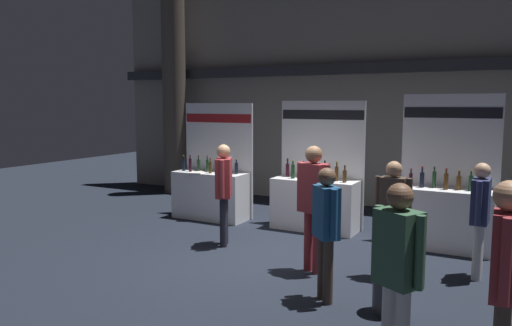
% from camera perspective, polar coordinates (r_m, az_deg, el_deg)
% --- Properties ---
extents(ground_plane, '(27.18, 27.18, 0.00)m').
position_cam_1_polar(ground_plane, '(7.93, 1.17, -10.81)').
color(ground_plane, black).
extents(hall_colonnade, '(13.59, 1.22, 5.82)m').
position_cam_1_polar(hall_colonnade, '(11.89, 11.58, 8.99)').
color(hall_colonnade, gray).
rests_on(hall_colonnade, ground_plane).
extents(exhibitor_booth_0, '(1.65, 0.75, 2.42)m').
position_cam_1_polar(exhibitor_booth_0, '(10.45, -5.15, -3.10)').
color(exhibitor_booth_0, white).
rests_on(exhibitor_booth_0, ground_plane).
extents(exhibitor_booth_1, '(1.70, 0.66, 2.46)m').
position_cam_1_polar(exhibitor_booth_1, '(9.56, 6.88, -4.04)').
color(exhibitor_booth_1, white).
rests_on(exhibitor_booth_1, ground_plane).
extents(exhibitor_booth_2, '(1.58, 0.66, 2.57)m').
position_cam_1_polar(exhibitor_booth_2, '(8.84, 20.91, -5.20)').
color(exhibitor_booth_2, white).
rests_on(exhibitor_booth_2, ground_plane).
extents(trash_bin, '(0.40, 0.40, 0.71)m').
position_cam_1_polar(trash_bin, '(6.06, 15.20, -13.18)').
color(trash_bin, '#38383D').
rests_on(trash_bin, ground_plane).
extents(visitor_0, '(0.51, 0.23, 1.63)m').
position_cam_1_polar(visitor_0, '(7.06, 15.45, -5.27)').
color(visitor_0, '#ADA393').
rests_on(visitor_0, ground_plane).
extents(visitor_1, '(0.54, 0.35, 1.82)m').
position_cam_1_polar(visitor_1, '(7.05, 6.59, -3.84)').
color(visitor_1, maroon).
rests_on(visitor_1, ground_plane).
extents(visitor_2, '(0.40, 0.53, 1.73)m').
position_cam_1_polar(visitor_2, '(8.37, -3.73, -2.53)').
color(visitor_2, '#23232D').
rests_on(visitor_2, ground_plane).
extents(visitor_4, '(0.23, 0.58, 1.61)m').
position_cam_1_polar(visitor_4, '(7.45, 24.39, -5.00)').
color(visitor_4, silver).
rests_on(visitor_4, ground_plane).
extents(visitor_5, '(0.41, 0.41, 1.65)m').
position_cam_1_polar(visitor_5, '(6.06, 8.06, -6.91)').
color(visitor_5, '#47382D').
rests_on(visitor_5, ground_plane).
extents(visitor_6, '(0.24, 0.50, 1.83)m').
position_cam_1_polar(visitor_6, '(4.39, 26.73, -11.46)').
color(visitor_6, '#47382D').
rests_on(visitor_6, ground_plane).
extents(visitor_8, '(0.48, 0.41, 1.74)m').
position_cam_1_polar(visitor_8, '(4.54, 15.99, -10.87)').
color(visitor_8, silver).
rests_on(visitor_8, ground_plane).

